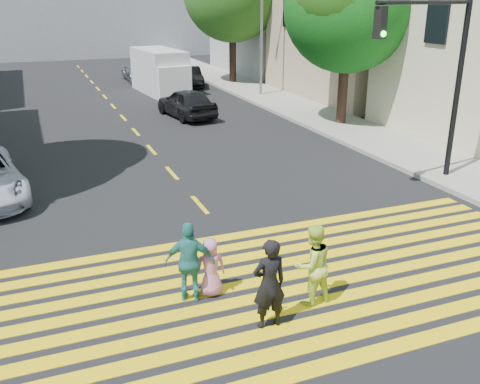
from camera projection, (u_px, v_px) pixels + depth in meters
ground at (303, 322)px, 9.36m from camera, size 120.00×120.00×0.00m
sidewalk_right at (314, 115)px, 25.37m from camera, size 3.00×60.00×0.15m
crosswalk at (272, 287)px, 10.48m from camera, size 13.40×5.30×0.01m
lane_line at (109, 101)px, 29.02m from camera, size 0.12×34.40×0.01m
building_right_tan at (387, 3)px, 29.40m from camera, size 10.00×10.00×10.00m
building_right_grey at (296, 2)px, 39.01m from camera, size 10.00×10.00×10.00m
tree_right_near at (349, 0)px, 21.83m from camera, size 7.02×7.02×7.72m
pedestrian_man at (269, 284)px, 8.97m from camera, size 0.60×0.39×1.64m
pedestrian_woman at (312, 265)px, 9.70m from camera, size 0.81×0.66×1.56m
pedestrian_child at (211, 267)px, 10.04m from camera, size 0.60×0.43×1.16m
pedestrian_extra at (190, 262)px, 9.79m from camera, size 0.99×0.67×1.56m
dark_car_near at (186, 103)px, 24.96m from camera, size 2.20×4.20×1.36m
silver_car at (139, 72)px, 35.80m from camera, size 1.78×4.35×1.26m
dark_car_parked at (190, 77)px, 33.57m from camera, size 1.78×3.81×1.21m
white_van at (161, 73)px, 31.09m from camera, size 2.43×5.43×2.49m
traffic_signal at (439, 63)px, 14.92m from camera, size 3.75×1.07×5.59m
street_lamp at (259, 10)px, 28.71m from camera, size 1.85×0.53×8.19m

